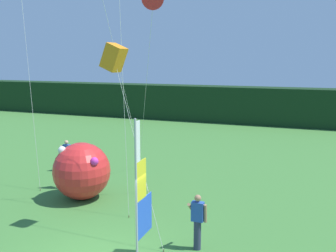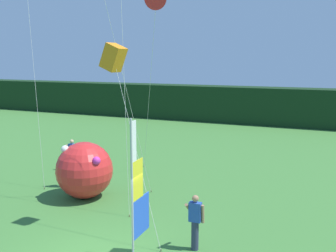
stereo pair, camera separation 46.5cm
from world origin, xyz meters
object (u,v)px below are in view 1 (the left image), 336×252
Objects in this scene: person_mid_field at (198,220)px; kite_orange_box_2 at (114,58)px; person_near_banner at (67,155)px; banner_flag at (141,195)px; inflatable_balloon at (82,171)px.

person_mid_field is 0.28× the size of kite_orange_box_2.
person_near_banner is at bearing 146.87° from person_mid_field.
person_near_banner is at bearing 137.51° from kite_orange_box_2.
person_mid_field is 5.55m from kite_orange_box_2.
banner_flag is 0.67× the size of kite_orange_box_2.
kite_orange_box_2 is (-1.66, 1.73, 3.66)m from banner_flag.
person_mid_field is at bearing -23.80° from inflatable_balloon.
inflatable_balloon reaches higher than person_near_banner.
inflatable_balloon is (-4.34, 3.75, -0.81)m from banner_flag.
person_near_banner is 0.26× the size of kite_orange_box_2.
inflatable_balloon is (2.84, -3.03, 0.31)m from person_near_banner.
person_mid_field is (8.40, -5.48, 0.06)m from person_near_banner.
banner_flag is at bearing -133.47° from person_mid_field.
inflatable_balloon is 0.38× the size of kite_orange_box_2.
inflatable_balloon is at bearing 139.16° from banner_flag.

